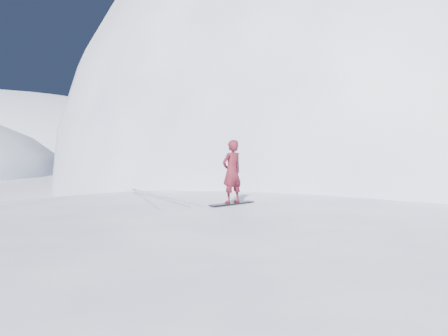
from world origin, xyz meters
name	(u,v)px	position (x,y,z in m)	size (l,w,h in m)	color
ground	(232,296)	(0.00, 0.00, 0.00)	(400.00, 400.00, 0.00)	white
near_ridge	(236,265)	(1.00, 3.00, 0.00)	(36.00, 28.00, 4.80)	white
summit_peak	(375,188)	(22.00, 26.00, 0.00)	(60.00, 56.00, 56.00)	white
peak_shoulder	(285,200)	(10.00, 20.00, 0.00)	(28.00, 24.00, 18.00)	white
wind_bumps	(198,276)	(-0.56, 2.12, 0.00)	(16.00, 14.40, 1.00)	white
snowboard	(232,203)	(0.46, 1.64, 2.41)	(1.67, 0.31, 0.03)	black
snowboarder	(232,172)	(0.46, 1.64, 3.44)	(0.74, 0.48, 2.02)	maroon
board_tracks	(154,196)	(-1.75, 4.29, 2.42)	(1.99, 5.99, 0.04)	silver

